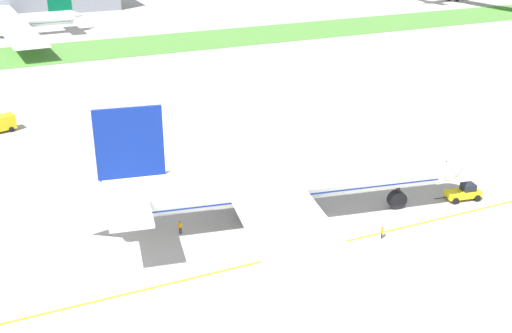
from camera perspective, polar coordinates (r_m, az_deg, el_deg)
The scene contains 8 objects.
ground_plane at distance 76.71m, azimuth 6.83°, elevation -5.67°, with size 600.00×600.00×0.00m, color #ADAAA5.
apron_taxi_line at distance 74.38m, azimuth 8.08°, elevation -6.73°, with size 280.00×0.36×0.01m, color yellow.
grass_median_strip at distance 173.88m, azimuth -12.01°, elevation 10.52°, with size 320.00×24.00×0.10m, color #4C8438.
airliner_foreground at distance 75.13m, azimuth 1.68°, elevation -1.46°, with size 49.67×79.56×16.18m.
pushback_tug at distance 87.39m, azimuth 18.28°, elevation -2.25°, with size 6.46×2.95×2.20m.
ground_crew_wingwalker_port at distance 75.25m, azimuth 11.34°, elevation -5.71°, with size 0.48×0.49×1.69m.
ground_crew_marshaller_front at distance 75.39m, azimuth -6.88°, elevation -5.35°, with size 0.56×0.37×1.65m.
parked_airliner_far_centre at distance 194.71m, azimuth -21.64°, elevation 12.02°, with size 44.95×72.83×12.63m.
Camera 1 is at (-35.56, -57.10, 36.88)m, focal length 44.22 mm.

